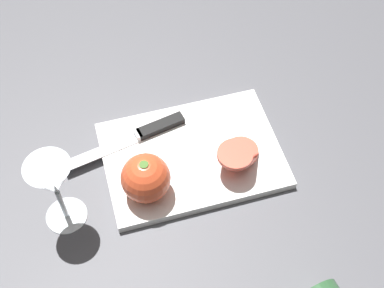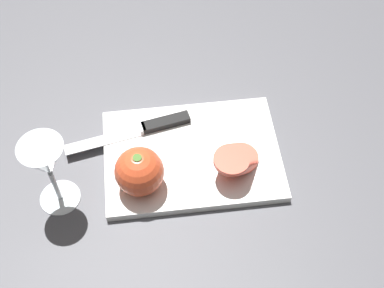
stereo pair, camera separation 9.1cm
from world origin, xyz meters
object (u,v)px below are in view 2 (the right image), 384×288
wine_glass (46,163)px  knife (153,126)px  whole_tomato (139,172)px  tomato_slice_stack_near (236,159)px

wine_glass → knife: size_ratio=0.66×
whole_tomato → knife: 0.14m
wine_glass → whole_tomato: wine_glass is taller
tomato_slice_stack_near → whole_tomato: bearing=-174.7°
wine_glass → knife: bearing=35.0°
whole_tomato → knife: bearing=75.9°
wine_glass → tomato_slice_stack_near: bearing=3.0°
whole_tomato → tomato_slice_stack_near: size_ratio=0.92×
knife → wine_glass: bearing=23.5°
wine_glass → tomato_slice_stack_near: wine_glass is taller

